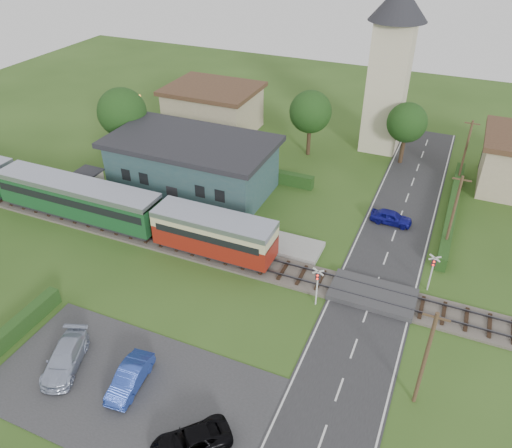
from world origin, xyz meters
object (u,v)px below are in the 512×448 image
at_px(car_park_blue, 130,378).
at_px(car_park_silver, 65,358).
at_px(crossing_signal_near, 317,281).
at_px(car_park_dark, 191,442).
at_px(station_building, 192,164).
at_px(church_tower, 392,58).
at_px(house_west, 213,108).
at_px(pedestrian_far, 113,192).
at_px(crossing_signal_far, 433,268).
at_px(equipment_hut, 90,183).
at_px(car_on_road, 391,217).
at_px(pedestrian_near, 229,224).
at_px(train, 50,191).

distance_m(car_park_blue, car_park_silver, 4.57).
height_order(crossing_signal_near, car_park_dark, crossing_signal_near).
distance_m(station_building, church_tower, 23.89).
xyz_separation_m(house_west, pedestrian_far, (-0.29, -19.81, -1.37)).
bearing_deg(crossing_signal_far, car_park_blue, -133.39).
bearing_deg(crossing_signal_far, equipment_hut, 178.54).
height_order(equipment_hut, crossing_signal_near, crossing_signal_near).
bearing_deg(car_on_road, house_west, 63.44).
height_order(station_building, house_west, house_west).
bearing_deg(church_tower, pedestrian_near, -108.91).
distance_m(church_tower, crossing_signal_near, 29.57).
relative_size(station_building, church_tower, 0.91).
bearing_deg(car_park_silver, house_west, 83.02).
xyz_separation_m(equipment_hut, house_west, (3.00, 19.80, 1.04)).
xyz_separation_m(church_tower, pedestrian_near, (-8.00, -23.37, -8.86)).
bearing_deg(equipment_hut, train, -118.72).
bearing_deg(car_park_dark, car_on_road, 121.01).
xyz_separation_m(train, pedestrian_near, (16.75, 2.63, -0.82)).
bearing_deg(house_west, car_park_dark, -64.19).
bearing_deg(station_building, crossing_signal_far, -15.63).
xyz_separation_m(equipment_hut, pedestrian_far, (2.71, -0.01, -0.32)).
bearing_deg(crossing_signal_far, house_west, 144.23).
relative_size(house_west, car_park_silver, 2.33).
distance_m(station_building, pedestrian_near, 9.55).
bearing_deg(car_on_road, car_park_blue, 156.45).
bearing_deg(church_tower, train, -133.59).
xyz_separation_m(equipment_hut, car_park_dark, (21.79, -19.06, -1.07)).
xyz_separation_m(car_park_silver, car_park_dark, (9.94, -1.81, -0.07)).
distance_m(house_west, pedestrian_far, 19.85).
xyz_separation_m(car_on_road, car_park_silver, (-15.49, -24.39, 0.08)).
relative_size(church_tower, house_west, 1.63).
bearing_deg(train, pedestrian_near, 8.92).
xyz_separation_m(house_west, car_park_blue, (13.41, -36.68, -2.06)).
distance_m(church_tower, car_on_road, 18.85).
xyz_separation_m(train, crossing_signal_far, (33.35, 2.39, -0.04)).
distance_m(crossing_signal_far, pedestrian_near, 16.62).
bearing_deg(equipment_hut, church_tower, 44.75).
relative_size(car_on_road, car_park_blue, 0.91).
distance_m(crossing_signal_near, crossing_signal_far, 8.65).
distance_m(car_on_road, pedestrian_near, 14.57).
height_order(equipment_hut, car_park_dark, equipment_hut).
distance_m(crossing_signal_near, car_park_silver, 17.18).
bearing_deg(car_park_dark, pedestrian_near, 153.15).
bearing_deg(train, crossing_signal_far, 4.10).
xyz_separation_m(car_park_blue, car_park_dark, (5.39, -2.19, -0.05)).
height_order(church_tower, car_park_silver, church_tower).
xyz_separation_m(train, crossing_signal_near, (26.15, -2.41, -0.04)).
height_order(equipment_hut, car_park_blue, equipment_hut).
bearing_deg(car_park_dark, equipment_hut, -178.22).
bearing_deg(car_park_blue, crossing_signal_far, 39.90).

